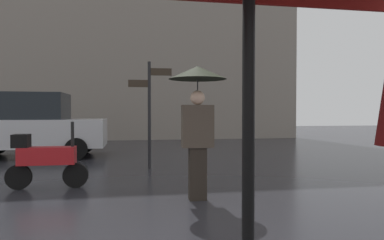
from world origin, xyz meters
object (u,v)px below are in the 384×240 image
at_px(street_signpost, 150,103).
at_px(pedestrian_with_umbrella, 198,100).
at_px(parked_scooter, 45,159).
at_px(parked_car_left, 31,125).

bearing_deg(street_signpost, pedestrian_with_umbrella, -79.58).
bearing_deg(parked_scooter, street_signpost, 35.79).
xyz_separation_m(parked_scooter, parked_car_left, (-1.52, 4.78, 0.46)).
bearing_deg(pedestrian_with_umbrella, parked_scooter, 139.82).
bearing_deg(street_signpost, parked_car_left, 141.61).
bearing_deg(pedestrian_with_umbrella, street_signpost, 86.23).
bearing_deg(pedestrian_with_umbrella, parked_car_left, 110.17).
distance_m(pedestrian_with_umbrella, street_signpost, 3.31).
bearing_deg(parked_scooter, pedestrian_with_umbrella, -34.38).
distance_m(parked_car_left, street_signpost, 4.57).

